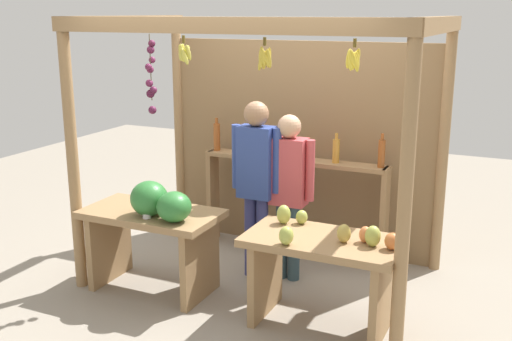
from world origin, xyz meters
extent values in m
plane|color=gray|center=(0.00, 0.00, 0.00)|extent=(12.00, 12.00, 0.00)
cylinder|color=#99754C|center=(-1.42, -0.86, 1.18)|extent=(0.10, 0.10, 2.37)
cylinder|color=#99754C|center=(1.42, -0.86, 1.18)|extent=(0.10, 0.10, 2.37)
cylinder|color=#99754C|center=(-1.42, 0.86, 1.18)|extent=(0.10, 0.10, 2.37)
cylinder|color=#99754C|center=(1.42, 0.86, 1.18)|extent=(0.10, 0.10, 2.37)
cube|color=#99754C|center=(0.00, -0.86, 2.31)|extent=(2.94, 0.12, 0.12)
cube|color=#99754C|center=(-1.42, 0.00, 2.31)|extent=(0.12, 1.83, 0.12)
cube|color=#99754C|center=(1.42, 0.00, 2.31)|extent=(0.12, 1.83, 0.12)
cube|color=olive|center=(0.00, 0.88, 1.07)|extent=(2.84, 0.04, 2.13)
cylinder|color=brown|center=(0.36, -0.79, 2.20)|extent=(0.02, 0.02, 0.06)
ellipsoid|color=gold|center=(0.39, -0.80, 2.08)|extent=(0.04, 0.08, 0.15)
ellipsoid|color=gold|center=(0.38, -0.77, 2.09)|extent=(0.06, 0.06, 0.15)
ellipsoid|color=gold|center=(0.34, -0.76, 2.07)|extent=(0.06, 0.04, 0.15)
ellipsoid|color=gold|center=(0.33, -0.78, 2.06)|extent=(0.06, 0.09, 0.15)
ellipsoid|color=gold|center=(0.33, -0.81, 2.08)|extent=(0.06, 0.09, 0.15)
ellipsoid|color=gold|center=(0.35, -0.82, 2.09)|extent=(0.06, 0.04, 0.15)
ellipsoid|color=gold|center=(0.37, -0.81, 2.08)|extent=(0.08, 0.07, 0.15)
cylinder|color=brown|center=(0.99, -0.73, 2.20)|extent=(0.02, 0.02, 0.06)
ellipsoid|color=yellow|center=(1.01, -0.73, 2.08)|extent=(0.04, 0.07, 0.14)
ellipsoid|color=yellow|center=(1.01, -0.72, 2.10)|extent=(0.07, 0.07, 0.15)
ellipsoid|color=yellow|center=(1.00, -0.70, 2.08)|extent=(0.08, 0.04, 0.14)
ellipsoid|color=yellow|center=(0.98, -0.70, 2.08)|extent=(0.09, 0.06, 0.14)
ellipsoid|color=yellow|center=(0.95, -0.72, 2.09)|extent=(0.04, 0.07, 0.14)
ellipsoid|color=yellow|center=(0.97, -0.74, 2.08)|extent=(0.06, 0.09, 0.14)
ellipsoid|color=yellow|center=(0.98, -0.75, 2.08)|extent=(0.07, 0.06, 0.15)
ellipsoid|color=yellow|center=(1.00, -0.77, 2.09)|extent=(0.08, 0.04, 0.14)
ellipsoid|color=yellow|center=(1.01, -0.75, 2.07)|extent=(0.06, 0.05, 0.14)
cylinder|color=brown|center=(-0.36, -0.73, 2.20)|extent=(0.02, 0.02, 0.06)
ellipsoid|color=#D1CC4C|center=(-0.31, -0.73, 2.10)|extent=(0.04, 0.09, 0.14)
ellipsoid|color=#D1CC4C|center=(-0.34, -0.70, 2.09)|extent=(0.07, 0.06, 0.14)
ellipsoid|color=#D1CC4C|center=(-0.36, -0.70, 2.08)|extent=(0.08, 0.04, 0.14)
ellipsoid|color=#D1CC4C|center=(-0.38, -0.72, 2.10)|extent=(0.04, 0.05, 0.14)
ellipsoid|color=#D1CC4C|center=(-0.38, -0.74, 2.10)|extent=(0.05, 0.06, 0.14)
ellipsoid|color=#D1CC4C|center=(-0.36, -0.75, 2.10)|extent=(0.07, 0.05, 0.14)
ellipsoid|color=#D1CC4C|center=(-0.33, -0.76, 2.07)|extent=(0.07, 0.06, 0.14)
cylinder|color=#4C422D|center=(-0.80, -0.54, 1.95)|extent=(0.01, 0.01, 0.55)
sphere|color=#47142D|center=(-0.79, -0.52, 2.15)|extent=(0.06, 0.06, 0.06)
sphere|color=#511938|center=(-0.80, -0.53, 2.10)|extent=(0.06, 0.06, 0.06)
sphere|color=#601E42|center=(-0.80, -0.51, 2.01)|extent=(0.06, 0.06, 0.06)
sphere|color=#601E42|center=(-0.80, -0.56, 1.96)|extent=(0.06, 0.06, 0.06)
sphere|color=#601E42|center=(-0.81, -0.53, 1.94)|extent=(0.06, 0.06, 0.06)
sphere|color=#601E42|center=(-0.82, -0.53, 1.82)|extent=(0.06, 0.06, 0.06)
sphere|color=#511938|center=(-0.79, -0.53, 1.76)|extent=(0.06, 0.06, 0.06)
sphere|color=#47142D|center=(-0.81, -0.54, 1.73)|extent=(0.07, 0.07, 0.07)
sphere|color=#511938|center=(-0.80, -0.54, 1.60)|extent=(0.07, 0.07, 0.07)
cube|color=#99754C|center=(-0.78, -0.65, 0.70)|extent=(1.19, 0.64, 0.06)
cube|color=#99754C|center=(-1.26, -0.65, 0.34)|extent=(0.06, 0.58, 0.67)
cube|color=#99754C|center=(-0.30, -0.65, 0.34)|extent=(0.06, 0.58, 0.67)
ellipsoid|color=#2D7533|center=(-0.72, -0.75, 0.88)|extent=(0.45, 0.45, 0.30)
ellipsoid|color=#2D7533|center=(-0.45, -0.81, 0.86)|extent=(0.33, 0.33, 0.25)
cylinder|color=white|center=(-0.70, -0.83, 0.78)|extent=(0.07, 0.07, 0.09)
cube|color=#99754C|center=(0.78, -0.65, 0.70)|extent=(1.19, 0.64, 0.06)
cube|color=#99754C|center=(0.30, -0.65, 0.34)|extent=(0.06, 0.58, 0.67)
cube|color=#99754C|center=(1.26, -0.65, 0.34)|extent=(0.06, 0.58, 0.67)
ellipsoid|color=#CC7038|center=(1.31, -0.66, 0.80)|extent=(0.16, 0.16, 0.13)
ellipsoid|color=#E07F47|center=(1.10, -0.61, 0.80)|extent=(0.10, 0.10, 0.13)
ellipsoid|color=#A8B24C|center=(0.58, -0.90, 0.80)|extent=(0.11, 0.11, 0.14)
ellipsoid|color=#A8B24C|center=(0.52, -0.42, 0.79)|extent=(0.13, 0.13, 0.12)
ellipsoid|color=#A8B24C|center=(0.39, -0.47, 0.81)|extent=(0.12, 0.12, 0.16)
ellipsoid|color=#B79E47|center=(0.95, -0.67, 0.80)|extent=(0.13, 0.13, 0.14)
ellipsoid|color=#A8B24C|center=(1.17, -0.66, 0.81)|extent=(0.16, 0.16, 0.16)
cube|color=#99754C|center=(-0.89, 0.65, 0.50)|extent=(0.05, 0.20, 1.00)
cube|color=#99754C|center=(0.96, 0.65, 0.50)|extent=(0.05, 0.20, 1.00)
cube|color=#99754C|center=(0.04, 0.65, 0.98)|extent=(1.85, 0.22, 0.04)
cylinder|color=#994C1E|center=(-0.83, 0.65, 1.14)|extent=(0.07, 0.07, 0.28)
cylinder|color=#994C1E|center=(-0.83, 0.65, 1.31)|extent=(0.03, 0.03, 0.06)
cylinder|color=#994C1E|center=(-0.40, 0.65, 1.13)|extent=(0.08, 0.08, 0.27)
cylinder|color=#994C1E|center=(-0.40, 0.65, 1.30)|extent=(0.04, 0.04, 0.06)
cylinder|color=#338C4C|center=(0.04, 0.65, 1.11)|extent=(0.07, 0.07, 0.23)
cylinder|color=#338C4C|center=(0.04, 0.65, 1.26)|extent=(0.03, 0.03, 0.06)
cylinder|color=gold|center=(0.46, 0.65, 1.11)|extent=(0.07, 0.07, 0.23)
cylinder|color=gold|center=(0.46, 0.65, 1.26)|extent=(0.03, 0.03, 0.06)
cylinder|color=#994C1E|center=(0.90, 0.65, 1.13)|extent=(0.06, 0.06, 0.26)
cylinder|color=#994C1E|center=(0.90, 0.65, 1.29)|extent=(0.03, 0.03, 0.06)
cylinder|color=navy|center=(-0.13, -0.01, 0.39)|extent=(0.11, 0.11, 0.77)
cylinder|color=navy|center=(-0.01, -0.01, 0.39)|extent=(0.11, 0.11, 0.77)
cube|color=#2D428C|center=(-0.07, -0.01, 1.10)|extent=(0.32, 0.19, 0.65)
cylinder|color=#2D428C|center=(-0.27, -0.01, 1.13)|extent=(0.08, 0.08, 0.59)
cylinder|color=#2D428C|center=(0.13, -0.01, 1.13)|extent=(0.08, 0.08, 0.59)
sphere|color=#997051|center=(-0.07, -0.01, 1.53)|extent=(0.22, 0.22, 0.22)
cylinder|color=#2F4650|center=(0.16, 0.06, 0.36)|extent=(0.11, 0.11, 0.72)
cylinder|color=#2F4650|center=(0.28, 0.06, 0.36)|extent=(0.11, 0.11, 0.72)
cube|color=#BF474C|center=(0.22, 0.06, 1.03)|extent=(0.32, 0.19, 0.61)
cylinder|color=#BF474C|center=(0.02, 0.06, 1.06)|extent=(0.08, 0.08, 0.55)
cylinder|color=#BF474C|center=(0.42, 0.06, 1.06)|extent=(0.08, 0.08, 0.55)
sphere|color=tan|center=(0.22, 0.06, 1.43)|extent=(0.21, 0.21, 0.21)
camera|label=1|loc=(2.15, -4.83, 2.40)|focal=42.85mm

